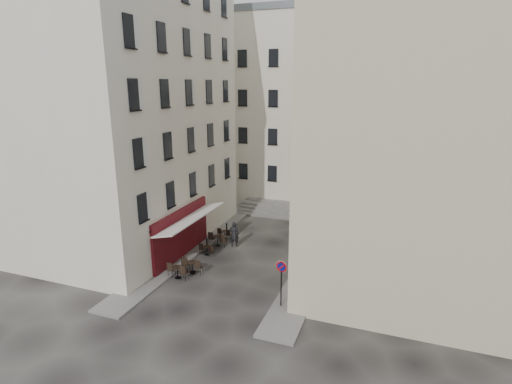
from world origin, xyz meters
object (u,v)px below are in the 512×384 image
at_px(pedestrian, 234,234).
at_px(bistro_table_a, 178,271).
at_px(no_parking_sign, 281,275).
at_px(bistro_table_b, 193,266).

bearing_deg(pedestrian, bistro_table_a, 56.78).
bearing_deg(pedestrian, no_parking_sign, 108.59).
height_order(no_parking_sign, pedestrian, no_parking_sign).
relative_size(no_parking_sign, bistro_table_a, 1.99).
xyz_separation_m(bistro_table_a, pedestrian, (1.29, 5.90, 0.47)).
height_order(bistro_table_a, bistro_table_b, bistro_table_b).
bearing_deg(bistro_table_a, bistro_table_b, 62.10).
distance_m(bistro_table_a, bistro_table_b, 1.09).
bearing_deg(bistro_table_a, no_parking_sign, -8.49).
height_order(no_parking_sign, bistro_table_b, no_parking_sign).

